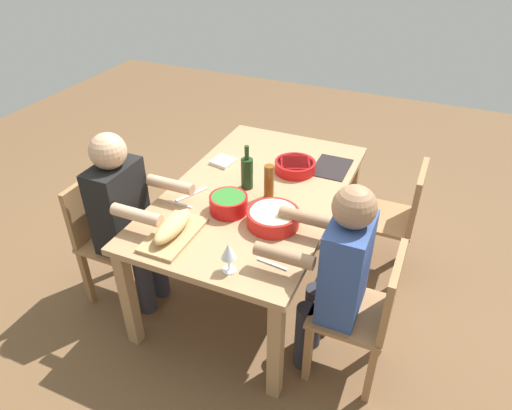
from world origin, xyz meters
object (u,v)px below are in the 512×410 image
object	(u,v)px
serving_bowl_pasta	(273,217)
wine_glass	(228,252)
bread_loaf	(173,226)
wine_bottle	(247,172)
diner_near_left	(337,270)
beer_bottle	(269,182)
dining_table	(256,201)
diner_far_left	(125,211)
chair_near_right	(397,215)
serving_bowl_greens	(229,203)
cutting_board	(174,235)
chair_far_left	(107,233)
chair_near_left	(367,310)
serving_bowl_fruit	(295,166)
napkin_stack	(223,162)

from	to	relation	value
serving_bowl_pasta	wine_glass	distance (m)	0.45
bread_loaf	wine_bottle	bearing A→B (deg)	-14.31
diner_near_left	beer_bottle	xyz separation A→B (m)	(0.43, 0.55, 0.15)
dining_table	wine_bottle	world-z (taller)	wine_bottle
diner_far_left	chair_near_right	size ratio (longest dim) A/B	1.41
serving_bowl_greens	cutting_board	xyz separation A→B (m)	(-0.33, 0.17, -0.05)
chair_far_left	diner_far_left	world-z (taller)	diner_far_left
chair_near_left	cutting_board	xyz separation A→B (m)	(-0.14, 1.06, 0.27)
serving_bowl_fruit	wine_bottle	size ratio (longest dim) A/B	0.94
chair_far_left	serving_bowl_greens	distance (m)	0.87
serving_bowl_fruit	serving_bowl_pasta	xyz separation A→B (m)	(-0.62, -0.09, 0.01)
chair_near_left	serving_bowl_greens	bearing A→B (deg)	77.55
beer_bottle	serving_bowl_greens	bearing A→B (deg)	145.45
bread_loaf	beer_bottle	world-z (taller)	beer_bottle
serving_bowl_pasta	beer_bottle	xyz separation A→B (m)	(0.25, 0.13, 0.06)
chair_near_right	diner_near_left	xyz separation A→B (m)	(-0.94, 0.18, 0.21)
chair_near_right	wine_bottle	bearing A→B (deg)	116.94
serving_bowl_greens	serving_bowl_pasta	world-z (taller)	serving_bowl_greens
diner_far_left	serving_bowl_pasta	bearing A→B (deg)	-78.63
serving_bowl_greens	wine_glass	distance (m)	0.52
serving_bowl_pasta	napkin_stack	distance (m)	0.78
chair_far_left	bread_loaf	size ratio (longest dim) A/B	2.66
diner_far_left	bread_loaf	world-z (taller)	diner_far_left
diner_far_left	wine_glass	world-z (taller)	diner_far_left
serving_bowl_fruit	serving_bowl_pasta	world-z (taller)	serving_bowl_pasta
diner_far_left	wine_bottle	distance (m)	0.77
chair_far_left	cutting_board	distance (m)	0.68
dining_table	napkin_stack	world-z (taller)	napkin_stack
wine_bottle	napkin_stack	bearing A→B (deg)	51.74
chair_near_left	serving_bowl_greens	distance (m)	0.96
serving_bowl_greens	serving_bowl_pasta	size ratio (longest dim) A/B	0.75
dining_table	serving_bowl_pasta	xyz separation A→B (m)	(-0.29, -0.23, 0.13)
diner_near_left	bread_loaf	bearing A→B (deg)	98.82
serving_bowl_pasta	wine_bottle	size ratio (longest dim) A/B	1.02
diner_near_left	serving_bowl_pasta	size ratio (longest dim) A/B	4.06
serving_bowl_fruit	wine_bottle	distance (m)	0.38
diner_near_left	serving_bowl_greens	bearing A→B (deg)	74.46
wine_bottle	serving_bowl_fruit	bearing A→B (deg)	-33.77
dining_table	chair_near_left	world-z (taller)	chair_near_left
serving_bowl_fruit	napkin_stack	world-z (taller)	serving_bowl_fruit
diner_far_left	beer_bottle	distance (m)	0.88
serving_bowl_fruit	napkin_stack	xyz separation A→B (m)	(-0.09, 0.49, -0.03)
chair_near_left	serving_bowl_fruit	bearing A→B (deg)	41.14
serving_bowl_fruit	bread_loaf	distance (m)	1.00
wine_bottle	beer_bottle	distance (m)	0.18
chair_near_left	beer_bottle	distance (m)	0.92
chair_near_right	diner_far_left	bearing A→B (deg)	122.29
dining_table	serving_bowl_fruit	world-z (taller)	serving_bowl_fruit
wine_bottle	beer_bottle	size ratio (longest dim) A/B	1.32
cutting_board	serving_bowl_greens	bearing A→B (deg)	-27.00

